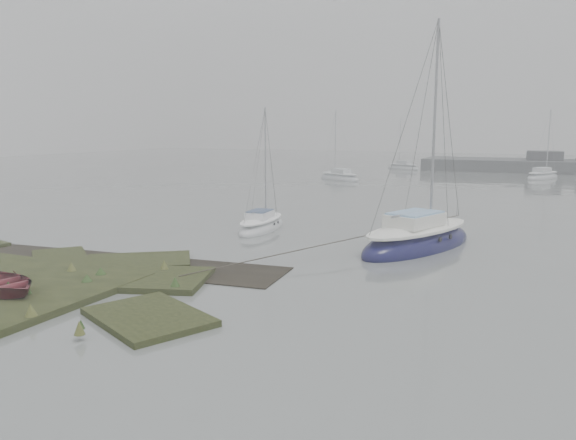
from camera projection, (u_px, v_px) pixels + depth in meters
The scene contains 7 objects.
ground at pixel (398, 197), 43.03m from camera, with size 160.00×160.00×0.00m, color slate.
sailboat_main at pixel (418, 241), 24.65m from camera, with size 4.94×7.91×10.61m.
sailboat_white at pixel (261, 226), 29.09m from camera, with size 2.03×4.93×6.78m.
sailboat_far_a at pixel (340, 178), 56.90m from camera, with size 5.53×4.03×7.52m.
sailboat_far_b at pixel (543, 176), 58.24m from camera, with size 3.97×5.61×7.60m.
sailboat_far_c at pixel (403, 167), 71.73m from camera, with size 5.15×3.86×7.03m.
dinghy at pixel (2, 283), 17.25m from camera, with size 2.19×3.06×0.63m, color maroon.
Camera 1 is at (10.19, -12.36, 5.25)m, focal length 35.00 mm.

